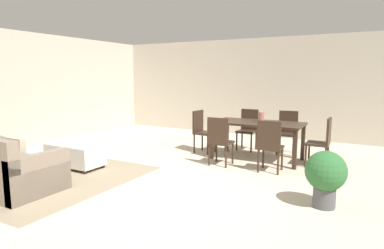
{
  "coord_description": "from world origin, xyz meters",
  "views": [
    {
      "loc": [
        2.76,
        -3.96,
        1.67
      ],
      "look_at": [
        -0.26,
        1.5,
        0.75
      ],
      "focal_mm": 30.76,
      "sensor_mm": 36.0,
      "label": 1
    }
  ],
  "objects_px": {
    "dining_table": "(258,127)",
    "potted_plant": "(326,174)",
    "dining_chair_head_west": "(202,129)",
    "dining_chair_near_right": "(270,143)",
    "dining_chair_far_right": "(287,130)",
    "dining_chair_near_left": "(219,139)",
    "dining_chair_far_left": "(248,127)",
    "book_on_ottoman": "(70,144)",
    "dining_chair_head_east": "(323,139)",
    "vase_centerpiece": "(261,117)",
    "ottoman_table": "(75,154)"
  },
  "relations": [
    {
      "from": "dining_table",
      "to": "potted_plant",
      "type": "height_order",
      "value": "dining_table"
    },
    {
      "from": "dining_table",
      "to": "dining_chair_head_west",
      "type": "relative_size",
      "value": 1.92
    },
    {
      "from": "dining_chair_near_right",
      "to": "dining_chair_far_right",
      "type": "xyz_separation_m",
      "value": [
        -0.07,
        1.63,
        0.0
      ]
    },
    {
      "from": "dining_chair_near_left",
      "to": "dining_chair_far_left",
      "type": "xyz_separation_m",
      "value": [
        -0.0,
        1.59,
        0.0
      ]
    },
    {
      "from": "dining_chair_far_left",
      "to": "book_on_ottoman",
      "type": "relative_size",
      "value": 3.54
    },
    {
      "from": "dining_chair_head_west",
      "to": "dining_chair_head_east",
      "type": "bearing_deg",
      "value": -0.55
    },
    {
      "from": "vase_centerpiece",
      "to": "ottoman_table",
      "type": "bearing_deg",
      "value": -141.55
    },
    {
      "from": "ottoman_table",
      "to": "vase_centerpiece",
      "type": "distance_m",
      "value": 3.63
    },
    {
      "from": "dining_chair_far_right",
      "to": "vase_centerpiece",
      "type": "relative_size",
      "value": 4.53
    },
    {
      "from": "dining_chair_far_left",
      "to": "book_on_ottoman",
      "type": "height_order",
      "value": "dining_chair_far_left"
    },
    {
      "from": "dining_chair_near_left",
      "to": "dining_table",
      "type": "bearing_deg",
      "value": 60.61
    },
    {
      "from": "dining_chair_near_left",
      "to": "dining_chair_head_west",
      "type": "distance_m",
      "value": 1.19
    },
    {
      "from": "dining_chair_far_right",
      "to": "dining_chair_near_right",
      "type": "bearing_deg",
      "value": -87.41
    },
    {
      "from": "dining_table",
      "to": "vase_centerpiece",
      "type": "height_order",
      "value": "vase_centerpiece"
    },
    {
      "from": "dining_chair_far_right",
      "to": "book_on_ottoman",
      "type": "distance_m",
      "value": 4.45
    },
    {
      "from": "dining_chair_head_east",
      "to": "potted_plant",
      "type": "height_order",
      "value": "dining_chair_head_east"
    },
    {
      "from": "dining_chair_far_right",
      "to": "book_on_ottoman",
      "type": "bearing_deg",
      "value": -135.61
    },
    {
      "from": "ottoman_table",
      "to": "dining_chair_near_right",
      "type": "bearing_deg",
      "value": 23.55
    },
    {
      "from": "dining_chair_near_left",
      "to": "dining_chair_head_west",
      "type": "height_order",
      "value": "same"
    },
    {
      "from": "dining_chair_near_left",
      "to": "dining_chair_near_right",
      "type": "bearing_deg",
      "value": 1.45
    },
    {
      "from": "dining_chair_near_right",
      "to": "vase_centerpiece",
      "type": "height_order",
      "value": "vase_centerpiece"
    },
    {
      "from": "dining_table",
      "to": "dining_chair_head_east",
      "type": "height_order",
      "value": "dining_chair_head_east"
    },
    {
      "from": "dining_chair_near_left",
      "to": "ottoman_table",
      "type": "bearing_deg",
      "value": -148.81
    },
    {
      "from": "dining_chair_head_west",
      "to": "dining_chair_near_left",
      "type": "bearing_deg",
      "value": -46.58
    },
    {
      "from": "dining_chair_near_right",
      "to": "dining_chair_head_east",
      "type": "bearing_deg",
      "value": 47.37
    },
    {
      "from": "ottoman_table",
      "to": "dining_chair_near_left",
      "type": "height_order",
      "value": "dining_chair_near_left"
    },
    {
      "from": "dining_chair_head_east",
      "to": "vase_centerpiece",
      "type": "distance_m",
      "value": 1.22
    },
    {
      "from": "dining_chair_far_right",
      "to": "vase_centerpiece",
      "type": "xyz_separation_m",
      "value": [
        -0.34,
        -0.81,
        0.34
      ]
    },
    {
      "from": "dining_table",
      "to": "potted_plant",
      "type": "xyz_separation_m",
      "value": [
        1.53,
        -1.97,
        -0.24
      ]
    },
    {
      "from": "ottoman_table",
      "to": "vase_centerpiece",
      "type": "height_order",
      "value": "vase_centerpiece"
    },
    {
      "from": "dining_chair_far_right",
      "to": "dining_chair_near_left",
      "type": "bearing_deg",
      "value": -117.65
    },
    {
      "from": "dining_chair_head_west",
      "to": "dining_chair_far_right",
      "type": "bearing_deg",
      "value": 25.16
    },
    {
      "from": "dining_chair_head_east",
      "to": "potted_plant",
      "type": "distance_m",
      "value": 2.02
    },
    {
      "from": "dining_chair_head_west",
      "to": "book_on_ottoman",
      "type": "height_order",
      "value": "dining_chair_head_west"
    },
    {
      "from": "dining_chair_head_west",
      "to": "vase_centerpiece",
      "type": "xyz_separation_m",
      "value": [
        1.34,
        -0.02,
        0.34
      ]
    },
    {
      "from": "ottoman_table",
      "to": "vase_centerpiece",
      "type": "relative_size",
      "value": 5.21
    },
    {
      "from": "dining_chair_far_left",
      "to": "dining_chair_far_right",
      "type": "distance_m",
      "value": 0.87
    },
    {
      "from": "dining_chair_head_east",
      "to": "dining_chair_far_right",
      "type": "bearing_deg",
      "value": 135.34
    },
    {
      "from": "dining_chair_near_right",
      "to": "dining_chair_head_east",
      "type": "xyz_separation_m",
      "value": [
        0.75,
        0.82,
        0.0
      ]
    },
    {
      "from": "dining_chair_head_west",
      "to": "ottoman_table",
      "type": "bearing_deg",
      "value": -123.09
    },
    {
      "from": "vase_centerpiece",
      "to": "dining_chair_near_left",
      "type": "bearing_deg",
      "value": -121.79
    },
    {
      "from": "ottoman_table",
      "to": "dining_chair_head_east",
      "type": "bearing_deg",
      "value": 29.2
    },
    {
      "from": "ottoman_table",
      "to": "dining_chair_far_right",
      "type": "xyz_separation_m",
      "value": [
        3.15,
        3.04,
        0.27
      ]
    },
    {
      "from": "dining_chair_near_left",
      "to": "dining_chair_head_east",
      "type": "xyz_separation_m",
      "value": [
        1.69,
        0.84,
        0.0
      ]
    },
    {
      "from": "potted_plant",
      "to": "dining_chair_far_left",
      "type": "bearing_deg",
      "value": 125.99
    },
    {
      "from": "dining_chair_far_right",
      "to": "potted_plant",
      "type": "relative_size",
      "value": 1.25
    },
    {
      "from": "dining_chair_near_right",
      "to": "vase_centerpiece",
      "type": "bearing_deg",
      "value": 116.84
    },
    {
      "from": "dining_table",
      "to": "book_on_ottoman",
      "type": "bearing_deg",
      "value": -140.6
    },
    {
      "from": "dining_chair_near_left",
      "to": "book_on_ottoman",
      "type": "relative_size",
      "value": 3.54
    },
    {
      "from": "dining_table",
      "to": "dining_chair_far_left",
      "type": "distance_m",
      "value": 0.91
    }
  ]
}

